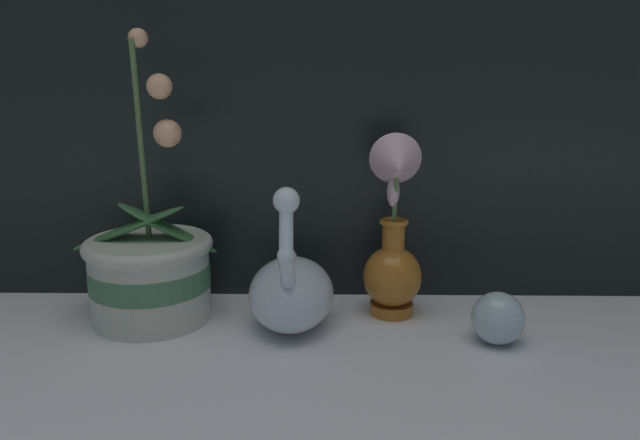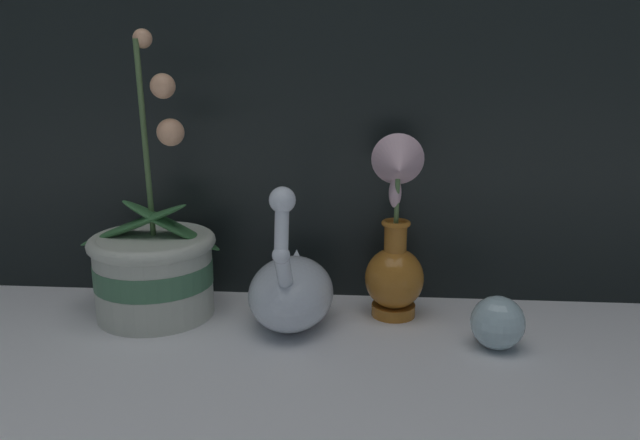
% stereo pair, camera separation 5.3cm
% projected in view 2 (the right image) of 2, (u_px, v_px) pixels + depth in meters
% --- Properties ---
extents(ground_plane, '(2.80, 2.80, 0.00)m').
position_uv_depth(ground_plane, '(297.00, 359.00, 0.79)').
color(ground_plane, white).
extents(orchid_potted_plant, '(0.22, 0.18, 0.41)m').
position_uv_depth(orchid_potted_plant, '(154.00, 266.00, 0.92)').
color(orchid_potted_plant, beige).
rests_on(orchid_potted_plant, ground_plane).
extents(swan_figurine, '(0.12, 0.21, 0.22)m').
position_uv_depth(swan_figurine, '(291.00, 288.00, 0.89)').
color(swan_figurine, silver).
rests_on(swan_figurine, ground_plane).
extents(blue_vase, '(0.09, 0.10, 0.27)m').
position_uv_depth(blue_vase, '(395.00, 246.00, 0.90)').
color(blue_vase, '#B26B23').
rests_on(blue_vase, ground_plane).
extents(glass_sphere, '(0.07, 0.07, 0.07)m').
position_uv_depth(glass_sphere, '(498.00, 323.00, 0.82)').
color(glass_sphere, silver).
rests_on(glass_sphere, ground_plane).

